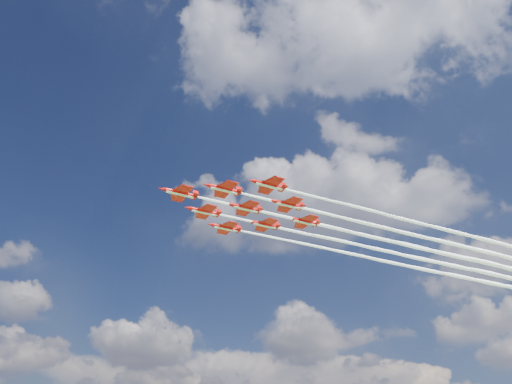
% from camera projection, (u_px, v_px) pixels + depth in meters
% --- Properties ---
extents(jet_lead, '(103.32, 100.42, 2.91)m').
position_uv_depth(jet_lead, '(372.00, 237.00, 166.80)').
color(jet_lead, red).
extents(jet_row2_port, '(103.32, 100.42, 2.91)m').
position_uv_depth(jet_row2_port, '(412.00, 234.00, 164.85)').
color(jet_row2_port, red).
extents(jet_row2_starb, '(103.32, 100.42, 2.91)m').
position_uv_depth(jet_row2_starb, '(382.00, 250.00, 176.63)').
color(jet_row2_starb, red).
extents(jet_row3_port, '(103.32, 100.42, 2.91)m').
position_uv_depth(jet_row3_port, '(452.00, 231.00, 162.89)').
color(jet_row3_port, red).
extents(jet_row3_centre, '(103.32, 100.42, 2.91)m').
position_uv_depth(jet_row3_centre, '(419.00, 248.00, 174.68)').
color(jet_row3_centre, red).
extents(jet_row3_starb, '(103.32, 100.42, 2.91)m').
position_uv_depth(jet_row3_starb, '(391.00, 262.00, 186.46)').
color(jet_row3_starb, red).
extents(jet_row4_port, '(103.32, 100.42, 2.91)m').
position_uv_depth(jet_row4_port, '(457.00, 245.00, 172.72)').
color(jet_row4_port, red).
extents(jet_row4_starb, '(103.32, 100.42, 2.91)m').
position_uv_depth(jet_row4_starb, '(427.00, 260.00, 184.51)').
color(jet_row4_starb, red).
extents(jet_tail, '(103.32, 100.42, 2.91)m').
position_uv_depth(jet_tail, '(463.00, 258.00, 182.55)').
color(jet_tail, red).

